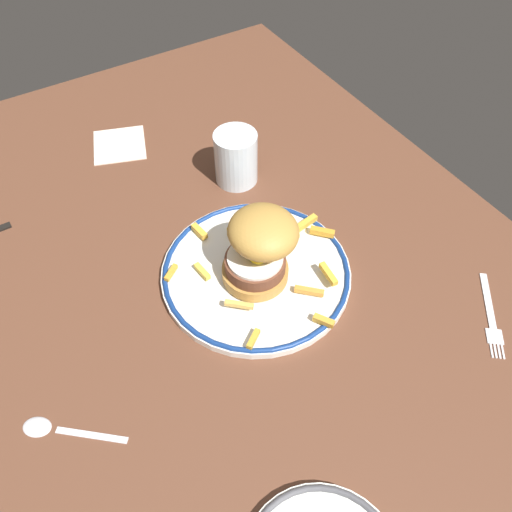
{
  "coord_description": "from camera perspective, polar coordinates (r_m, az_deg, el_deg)",
  "views": [
    {
      "loc": [
        44.13,
        -20.19,
        62.32
      ],
      "look_at": [
        3.44,
        4.58,
        4.6
      ],
      "focal_mm": 36.42,
      "sensor_mm": 36.0,
      "label": 1
    }
  ],
  "objects": [
    {
      "name": "dinner_plate",
      "position": [
        0.78,
        0.0,
        -1.77
      ],
      "size": [
        28.37,
        28.37,
        1.6
      ],
      "color": "white",
      "rests_on": "ground_plane"
    },
    {
      "name": "fries_pile",
      "position": [
        0.79,
        1.85,
        0.72
      ],
      "size": [
        26.65,
        26.74,
        2.85
      ],
      "color": "gold",
      "rests_on": "dinner_plate"
    },
    {
      "name": "burger",
      "position": [
        0.72,
        0.42,
        1.0
      ],
      "size": [
        13.51,
        13.37,
        11.16
      ],
      "color": "#B57F39",
      "rests_on": "dinner_plate"
    },
    {
      "name": "napkin",
      "position": [
        1.03,
        -14.77,
        11.76
      ],
      "size": [
        12.73,
        12.32,
        0.4
      ],
      "primitive_type": "cube",
      "rotation": [
        0.0,
        0.0,
        -0.34
      ],
      "color": "silver",
      "rests_on": "ground_plane"
    },
    {
      "name": "spoon",
      "position": [
        0.71,
        -21.88,
        -17.1
      ],
      "size": [
        9.83,
        11.3,
        0.9
      ],
      "color": "silver",
      "rests_on": "ground_plane"
    },
    {
      "name": "ground_plane",
      "position": [
        0.81,
        -4.06,
        -2.68
      ],
      "size": [
        125.83,
        93.06,
        4.0
      ],
      "primitive_type": "cube",
      "color": "brown"
    },
    {
      "name": "water_glass",
      "position": [
        0.91,
        -2.21,
        10.47
      ],
      "size": [
        7.41,
        7.41,
        9.42
      ],
      "color": "silver",
      "rests_on": "ground_plane"
    },
    {
      "name": "fork",
      "position": [
        0.81,
        24.4,
        -6.0
      ],
      "size": [
        12.08,
        10.11,
        0.36
      ],
      "color": "silver",
      "rests_on": "ground_plane"
    }
  ]
}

